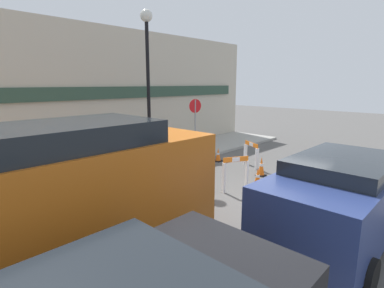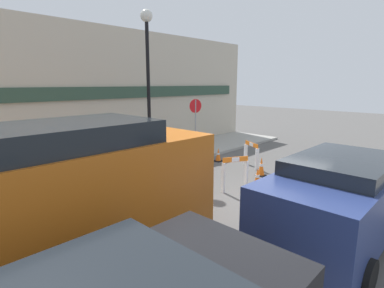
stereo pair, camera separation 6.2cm
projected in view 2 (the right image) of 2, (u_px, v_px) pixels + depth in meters
name	position (u px, v px, depth m)	size (l,w,h in m)	color
ground_plane	(265.00, 205.00, 7.96)	(60.00, 60.00, 0.00)	#565451
sidewalk_slab	(133.00, 163.00, 12.03)	(18.00, 2.97, 0.12)	#9E9B93
storefront_facade	(109.00, 94.00, 12.55)	(18.00, 0.22, 5.50)	#BCB29E
streetlamp_post	(148.00, 69.00, 10.92)	(0.44, 0.44, 5.63)	black
stop_sign	(195.00, 117.00, 13.07)	(0.59, 0.17, 2.40)	gray
barricade_0	(251.00, 154.00, 11.52)	(0.55, 0.89, 0.97)	white
barricade_1	(193.00, 151.00, 12.06)	(0.77, 0.38, 0.99)	white
barricade_2	(146.00, 161.00, 10.40)	(0.58, 0.89, 0.97)	white
barricade_3	(235.00, 173.00, 8.91)	(0.78, 0.50, 1.06)	white
traffic_cone_0	(172.00, 180.00, 9.08)	(0.30, 0.30, 0.64)	black
traffic_cone_1	(257.00, 178.00, 9.34)	(0.30, 0.30, 0.61)	black
traffic_cone_2	(218.00, 155.00, 12.40)	(0.30, 0.30, 0.56)	black
traffic_cone_3	(261.00, 167.00, 10.45)	(0.30, 0.30, 0.68)	black
traffic_cone_4	(184.00, 184.00, 8.65)	(0.30, 0.30, 0.69)	black
person_worker	(171.00, 170.00, 8.12)	(0.40, 0.40, 1.62)	#33333D
parked_car_1	(341.00, 195.00, 5.98)	(4.41, 1.97, 1.79)	navy
work_van	(65.00, 193.00, 4.99)	(5.42, 2.11, 2.57)	#D16619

